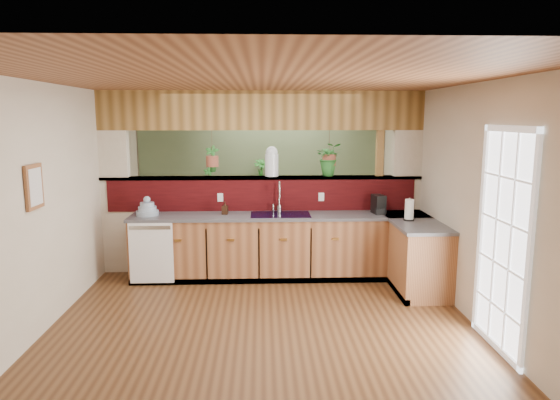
{
  "coord_description": "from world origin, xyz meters",
  "views": [
    {
      "loc": [
        -0.0,
        -5.8,
        2.24
      ],
      "look_at": [
        0.23,
        0.7,
        1.15
      ],
      "focal_mm": 32.0,
      "sensor_mm": 36.0,
      "label": 1
    }
  ],
  "objects_px": {
    "soap_dispenser": "(225,208)",
    "glass_jar": "(272,161)",
    "paper_towel": "(409,210)",
    "dish_stack": "(147,209)",
    "shelving_console": "(236,212)",
    "faucet": "(279,196)",
    "coffee_maker": "(379,205)"
  },
  "relations": [
    {
      "from": "faucet",
      "to": "paper_towel",
      "type": "height_order",
      "value": "faucet"
    },
    {
      "from": "dish_stack",
      "to": "shelving_console",
      "type": "relative_size",
      "value": 0.22
    },
    {
      "from": "coffee_maker",
      "to": "glass_jar",
      "type": "height_order",
      "value": "glass_jar"
    },
    {
      "from": "paper_towel",
      "to": "shelving_console",
      "type": "distance_m",
      "value": 3.68
    },
    {
      "from": "faucet",
      "to": "paper_towel",
      "type": "bearing_deg",
      "value": -20.04
    },
    {
      "from": "paper_towel",
      "to": "soap_dispenser",
      "type": "bearing_deg",
      "value": 168.32
    },
    {
      "from": "dish_stack",
      "to": "faucet",
      "type": "bearing_deg",
      "value": 4.5
    },
    {
      "from": "faucet",
      "to": "glass_jar",
      "type": "distance_m",
      "value": 0.52
    },
    {
      "from": "faucet",
      "to": "shelving_console",
      "type": "height_order",
      "value": "faucet"
    },
    {
      "from": "faucet",
      "to": "dish_stack",
      "type": "height_order",
      "value": "faucet"
    },
    {
      "from": "coffee_maker",
      "to": "paper_towel",
      "type": "height_order",
      "value": "paper_towel"
    },
    {
      "from": "coffee_maker",
      "to": "glass_jar",
      "type": "bearing_deg",
      "value": 156.49
    },
    {
      "from": "dish_stack",
      "to": "glass_jar",
      "type": "xyz_separation_m",
      "value": [
        1.72,
        0.36,
        0.62
      ]
    },
    {
      "from": "coffee_maker",
      "to": "shelving_console",
      "type": "xyz_separation_m",
      "value": [
        -2.11,
        2.26,
        -0.52
      ]
    },
    {
      "from": "soap_dispenser",
      "to": "shelving_console",
      "type": "bearing_deg",
      "value": 89.3
    },
    {
      "from": "coffee_maker",
      "to": "paper_towel",
      "type": "bearing_deg",
      "value": -67.52
    },
    {
      "from": "soap_dispenser",
      "to": "paper_towel",
      "type": "xyz_separation_m",
      "value": [
        2.44,
        -0.5,
        0.05
      ]
    },
    {
      "from": "dish_stack",
      "to": "coffee_maker",
      "type": "distance_m",
      "value": 3.2
    },
    {
      "from": "soap_dispenser",
      "to": "paper_towel",
      "type": "bearing_deg",
      "value": -11.68
    },
    {
      "from": "shelving_console",
      "to": "dish_stack",
      "type": "bearing_deg",
      "value": -90.82
    },
    {
      "from": "dish_stack",
      "to": "soap_dispenser",
      "type": "bearing_deg",
      "value": 1.82
    },
    {
      "from": "dish_stack",
      "to": "shelving_console",
      "type": "height_order",
      "value": "dish_stack"
    },
    {
      "from": "paper_towel",
      "to": "shelving_console",
      "type": "relative_size",
      "value": 0.22
    },
    {
      "from": "dish_stack",
      "to": "shelving_console",
      "type": "xyz_separation_m",
      "value": [
        1.09,
        2.26,
        -0.48
      ]
    },
    {
      "from": "glass_jar",
      "to": "dish_stack",
      "type": "bearing_deg",
      "value": -168.15
    },
    {
      "from": "soap_dispenser",
      "to": "dish_stack",
      "type": "bearing_deg",
      "value": -178.18
    },
    {
      "from": "faucet",
      "to": "coffee_maker",
      "type": "bearing_deg",
      "value": -6.03
    },
    {
      "from": "paper_towel",
      "to": "glass_jar",
      "type": "height_order",
      "value": "glass_jar"
    },
    {
      "from": "soap_dispenser",
      "to": "glass_jar",
      "type": "bearing_deg",
      "value": 26.44
    },
    {
      "from": "faucet",
      "to": "glass_jar",
      "type": "height_order",
      "value": "glass_jar"
    },
    {
      "from": "dish_stack",
      "to": "soap_dispenser",
      "type": "height_order",
      "value": "dish_stack"
    },
    {
      "from": "dish_stack",
      "to": "paper_towel",
      "type": "bearing_deg",
      "value": -7.65
    }
  ]
}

